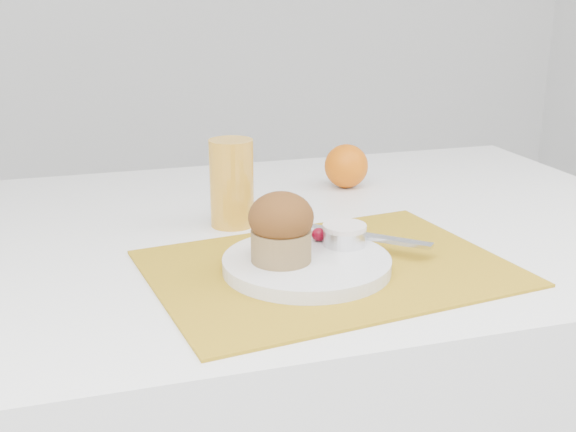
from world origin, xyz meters
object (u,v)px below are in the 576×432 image
object	(u,v)px
plate	(307,264)
juice_glass	(232,183)
orange	(346,166)
muffin	(281,227)

from	to	relation	value
plate	juice_glass	distance (m)	0.22
juice_glass	orange	bearing A→B (deg)	31.66
muffin	plate	bearing A→B (deg)	1.02
orange	muffin	world-z (taller)	muffin
juice_glass	muffin	world-z (taller)	juice_glass
plate	muffin	distance (m)	0.06
orange	muffin	size ratio (longest dim) A/B	0.81
plate	muffin	world-z (taller)	muffin
juice_glass	plate	bearing A→B (deg)	-77.47
plate	muffin	size ratio (longest dim) A/B	2.22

